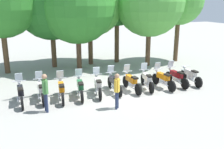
% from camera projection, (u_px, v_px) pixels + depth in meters
% --- Properties ---
extents(ground_plane, '(80.00, 80.00, 0.00)m').
position_uv_depth(ground_plane, '(115.00, 93.00, 13.88)').
color(ground_plane, '#9E9B93').
extents(motorcycle_0, '(0.62, 2.19, 1.37)m').
position_uv_depth(motorcycle_0, '(21.00, 93.00, 12.31)').
color(motorcycle_0, black).
rests_on(motorcycle_0, ground_plane).
extents(motorcycle_1, '(0.62, 2.19, 1.37)m').
position_uv_depth(motorcycle_1, '(41.00, 90.00, 12.70)').
color(motorcycle_1, black).
rests_on(motorcycle_1, ground_plane).
extents(motorcycle_2, '(0.63, 2.19, 1.37)m').
position_uv_depth(motorcycle_2, '(61.00, 90.00, 12.79)').
color(motorcycle_2, black).
rests_on(motorcycle_2, ground_plane).
extents(motorcycle_3, '(0.68, 2.18, 1.37)m').
position_uv_depth(motorcycle_3, '(80.00, 88.00, 13.12)').
color(motorcycle_3, black).
rests_on(motorcycle_3, ground_plane).
extents(motorcycle_4, '(0.72, 2.17, 1.37)m').
position_uv_depth(motorcycle_4, '(98.00, 85.00, 13.49)').
color(motorcycle_4, black).
rests_on(motorcycle_4, ground_plane).
extents(motorcycle_5, '(0.62, 2.19, 1.37)m').
position_uv_depth(motorcycle_5, '(114.00, 83.00, 13.88)').
color(motorcycle_5, black).
rests_on(motorcycle_5, ground_plane).
extents(motorcycle_6, '(0.62, 2.19, 1.37)m').
position_uv_depth(motorcycle_6, '(131.00, 82.00, 14.08)').
color(motorcycle_6, black).
rests_on(motorcycle_6, ground_plane).
extents(motorcycle_7, '(0.73, 2.17, 1.37)m').
position_uv_depth(motorcycle_7, '(147.00, 80.00, 14.42)').
color(motorcycle_7, black).
rests_on(motorcycle_7, ground_plane).
extents(motorcycle_8, '(0.62, 2.19, 1.37)m').
position_uv_depth(motorcycle_8, '(163.00, 79.00, 14.60)').
color(motorcycle_8, black).
rests_on(motorcycle_8, ground_plane).
extents(motorcycle_9, '(0.62, 2.19, 1.37)m').
position_uv_depth(motorcycle_9, '(176.00, 77.00, 15.02)').
color(motorcycle_9, black).
rests_on(motorcycle_9, ground_plane).
extents(motorcycle_10, '(0.62, 2.19, 0.99)m').
position_uv_depth(motorcycle_10, '(190.00, 76.00, 15.30)').
color(motorcycle_10, black).
rests_on(motorcycle_10, ground_plane).
extents(person_0, '(0.32, 0.36, 1.67)m').
position_uv_depth(person_0, '(117.00, 88.00, 11.58)').
color(person_0, '#232D4C').
rests_on(person_0, ground_plane).
extents(person_1, '(0.28, 0.41, 1.76)m').
position_uv_depth(person_1, '(45.00, 90.00, 11.22)').
color(person_1, '#232D4C').
rests_on(person_1, ground_plane).
extents(tree_2, '(5.07, 5.07, 7.12)m').
position_uv_depth(tree_2, '(51.00, 4.00, 18.18)').
color(tree_2, brown).
rests_on(tree_2, ground_plane).
extents(tree_3, '(5.27, 5.27, 7.14)m').
position_uv_depth(tree_3, '(77.00, 6.00, 17.62)').
color(tree_3, brown).
rests_on(tree_3, ground_plane).
extents(tree_4, '(5.27, 5.27, 7.42)m').
position_uv_depth(tree_4, '(89.00, 1.00, 19.07)').
color(tree_4, brown).
rests_on(tree_4, ground_plane).
extents(tree_5, '(3.35, 3.35, 6.25)m').
position_uv_depth(tree_5, '(117.00, 4.00, 19.75)').
color(tree_5, brown).
rests_on(tree_5, ground_plane).
extents(tree_6, '(5.06, 5.06, 7.28)m').
position_uv_depth(tree_6, '(150.00, 2.00, 18.59)').
color(tree_6, brown).
rests_on(tree_6, ground_plane).
extents(tree_7, '(3.83, 3.83, 6.77)m').
position_uv_depth(tree_7, '(179.00, 1.00, 20.06)').
color(tree_7, brown).
rests_on(tree_7, ground_plane).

